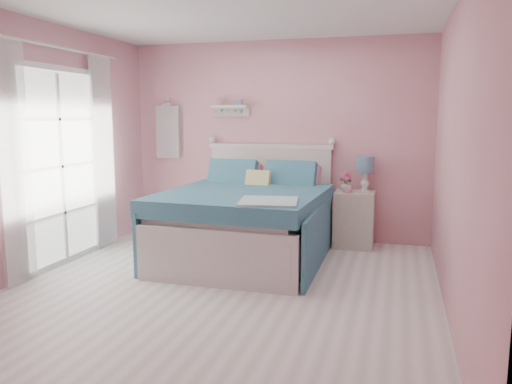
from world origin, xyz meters
The scene contains 13 objects.
floor centered at (0.00, 0.00, 0.00)m, with size 4.50×4.50×0.00m, color silver.
room_shell centered at (0.00, 0.00, 1.58)m, with size 4.50×4.50×4.50m.
bed centered at (-0.08, 1.16, 0.42)m, with size 1.79×2.21×1.26m.
nightstand centered at (1.07, 1.99, 0.35)m, with size 0.48×0.48×0.70m.
table_lamp centered at (1.17, 2.09, 1.00)m, with size 0.22×0.22×0.43m.
vase centered at (0.95, 2.00, 0.77)m, with size 0.13×0.13×0.14m, color silver.
teacup centered at (0.99, 1.88, 0.73)m, with size 0.09×0.09×0.07m, color pink.
roses centered at (0.94, 2.00, 0.88)m, with size 0.14×0.11×0.12m.
wall_shelf centered at (-0.63, 2.19, 1.73)m, with size 0.50×0.15×0.25m.
hanging_dress centered at (-1.55, 2.18, 1.40)m, with size 0.34×0.03×0.72m, color white.
french_door centered at (-1.97, 0.40, 1.07)m, with size 0.04×1.32×2.16m.
curtain_near centered at (-1.92, -0.34, 1.18)m, with size 0.04×0.40×2.32m, color white.
curtain_far centered at (-1.92, 1.14, 1.18)m, with size 0.04×0.40×2.32m, color white.
Camera 1 is at (1.57, -4.21, 1.62)m, focal length 35.00 mm.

